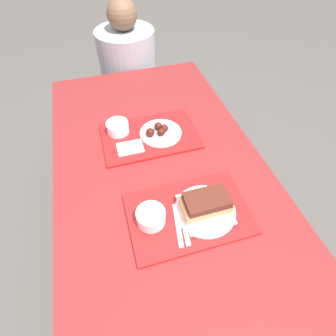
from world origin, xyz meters
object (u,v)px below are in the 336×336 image
tray_far (150,136)px  wings_plate_far (160,132)px  tray_near (189,214)px  bowl_coleslaw_near (151,216)px  person_seated_across (128,62)px  bowl_coleslaw_far (118,127)px  brisket_sandwich_plate (206,206)px

tray_far → wings_plate_far: size_ratio=2.25×
tray_near → bowl_coleslaw_near: bowl_coleslaw_near is taller
person_seated_across → tray_far: bearing=-93.1°
bowl_coleslaw_far → wings_plate_far: size_ratio=0.52×
bowl_coleslaw_far → brisket_sandwich_plate: bearing=-65.9°
wings_plate_far → person_seated_across: 0.85m
tray_far → bowl_coleslaw_far: (-0.14, 0.06, 0.04)m
bowl_coleslaw_far → person_seated_across: (0.18, 0.78, -0.09)m
tray_near → wings_plate_far: bearing=88.8°
wings_plate_far → bowl_coleslaw_far: bearing=159.4°
tray_near → brisket_sandwich_plate: brisket_sandwich_plate is taller
bowl_coleslaw_near → brisket_sandwich_plate: 0.20m
tray_near → person_seated_across: bearing=89.7°
tray_near → tray_far: bearing=94.9°
bowl_coleslaw_near → person_seated_across: size_ratio=0.16×
bowl_coleslaw_near → wings_plate_far: size_ratio=0.52×
person_seated_across → brisket_sandwich_plate: bearing=-87.7°
bowl_coleslaw_near → bowl_coleslaw_far: (-0.04, 0.50, 0.00)m
wings_plate_far → person_seated_across: (-0.00, 0.85, -0.08)m
tray_far → bowl_coleslaw_near: (-0.10, -0.44, 0.04)m
tray_far → wings_plate_far: wings_plate_far is taller
tray_far → person_seated_across: bearing=86.9°
brisket_sandwich_plate → wings_plate_far: bearing=96.2°
tray_far → bowl_coleslaw_near: size_ratio=4.28×
brisket_sandwich_plate → bowl_coleslaw_far: size_ratio=2.18×
tray_far → bowl_coleslaw_far: bowl_coleslaw_far is taller
tray_far → wings_plate_far: 0.05m
bowl_coleslaw_near → tray_near: bearing=-2.8°
tray_near → person_seated_across: size_ratio=0.67×
brisket_sandwich_plate → person_seated_across: size_ratio=0.34×
tray_near → wings_plate_far: 0.44m
tray_near → wings_plate_far: (0.01, 0.44, 0.02)m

